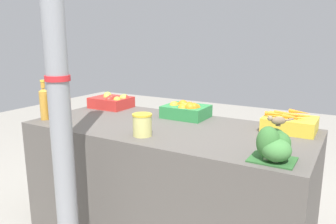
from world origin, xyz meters
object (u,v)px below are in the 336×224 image
Objects in this scene: support_pole at (59,98)px; pickle_jar at (142,125)px; sparrow_bird at (278,120)px; broccoli_pile at (274,146)px; carrot_crate at (290,123)px; juice_bottle_amber at (44,103)px; juice_bottle_golden at (54,107)px; apple_crate at (113,101)px; orange_crate at (186,110)px.

pickle_jar is at bearing 58.34° from support_pole.
sparrow_bird is (0.81, -0.02, 0.13)m from pickle_jar.
carrot_crate is at bearing 93.12° from broccoli_pile.
pickle_jar is (0.26, 0.41, -0.21)m from support_pole.
juice_bottle_amber is 2.50× the size of sparrow_bird.
juice_bottle_golden is (-0.51, 0.40, -0.17)m from support_pole.
juice_bottle_golden is 0.77m from pickle_jar.
carrot_crate reaches higher than apple_crate.
broccoli_pile is 1.57m from juice_bottle_golden.
carrot_crate is 0.96m from pickle_jar.
pickle_jar is (0.77, 0.02, -0.04)m from juice_bottle_golden.
juice_bottle_golden is (-1.57, 0.01, 0.03)m from broccoli_pile.
support_pole is at bearing -13.14° from sparrow_bird.
sparrow_bird reaches higher than orange_crate.
juice_bottle_amber is 0.88m from pickle_jar.
broccoli_pile is 0.81m from pickle_jar.
juice_bottle_amber is at bearing 180.00° from juice_bottle_golden.
apple_crate is 1.49m from carrot_crate.
carrot_crate is at bearing 19.73° from juice_bottle_amber.
sparrow_bird is at bearing 57.34° from broccoli_pile.
juice_bottle_golden is at bearing 142.15° from support_pole.
broccoli_pile is at bearing -0.41° from juice_bottle_amber.
juice_bottle_amber is 1.15× the size of juice_bottle_golden.
broccoli_pile is (1.06, 0.39, -0.20)m from support_pole.
juice_bottle_amber reaches higher than broccoli_pile.
broccoli_pile is 0.74× the size of juice_bottle_amber.
juice_bottle_golden is (0.11, 0.00, -0.02)m from juice_bottle_amber.
broccoli_pile is 1.84× the size of sparrow_bird.
sparrow_bird is (1.58, -0.00, 0.10)m from juice_bottle_golden.
apple_crate is 1.65m from sparrow_bird.
carrot_crate is at bearing -0.08° from apple_crate.
broccoli_pile is at bearing 23.90° from sparrow_bird.
apple_crate is 0.92m from pickle_jar.
juice_bottle_golden reaches higher than sparrow_bird.
orange_crate is 0.57m from pickle_jar.
juice_bottle_amber reaches higher than apple_crate.
juice_bottle_golden is at bearing -143.25° from orange_crate.
broccoli_pile is (0.79, -0.60, 0.02)m from orange_crate.
broccoli_pile reaches higher than carrot_crate.
support_pole reaches higher than apple_crate.
juice_bottle_amber is 2.12× the size of pickle_jar.
orange_crate reaches higher than apple_crate.
orange_crate is 2.32× the size of pickle_jar.
support_pole is at bearing -121.66° from pickle_jar.
juice_bottle_golden reaches higher than orange_crate.
orange_crate is 1.00× the size of carrot_crate.
broccoli_pile is 1.56× the size of pickle_jar.
orange_crate is 1.00m from sparrow_bird.
pickle_jar is at bearing 178.05° from broccoli_pile.
pickle_jar is (-0.81, 0.03, -0.01)m from broccoli_pile.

